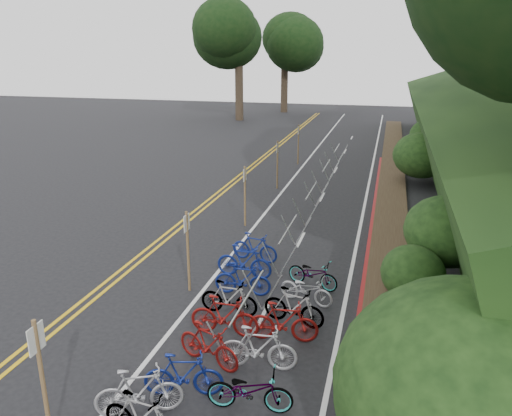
{
  "coord_description": "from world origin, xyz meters",
  "views": [
    {
      "loc": [
        6.04,
        -7.59,
        6.91
      ],
      "look_at": [
        1.47,
        9.48,
        1.3
      ],
      "focal_mm": 35.0,
      "sensor_mm": 36.0,
      "label": 1
    }
  ],
  "objects": [
    {
      "name": "signposts_rest",
      "position": [
        0.6,
        14.0,
        1.43
      ],
      "size": [
        0.08,
        18.4,
        2.5
      ],
      "color": "brown",
      "rests_on": "ground"
    },
    {
      "name": "bike_valet",
      "position": [
        3.03,
        1.77,
        0.49
      ],
      "size": [
        3.32,
        12.37,
        1.09
      ],
      "color": "#144C1E",
      "rests_on": "ground"
    },
    {
      "name": "ground",
      "position": [
        0.0,
        0.0,
        0.0
      ],
      "size": [
        120.0,
        120.0,
        0.0
      ],
      "primitive_type": "plane",
      "color": "black",
      "rests_on": "ground"
    },
    {
      "name": "red_curb",
      "position": [
        5.7,
        12.0,
        0.05
      ],
      "size": [
        0.25,
        28.0,
        0.1
      ],
      "primitive_type": "cube",
      "color": "maroon",
      "rests_on": "ground"
    },
    {
      "name": "signpost_near",
      "position": [
        0.59,
        -1.49,
        1.51
      ],
      "size": [
        0.08,
        0.4,
        2.64
      ],
      "color": "brown",
      "rests_on": "ground"
    },
    {
      "name": "road_markings",
      "position": [
        0.63,
        10.1,
        0.0
      ],
      "size": [
        7.47,
        80.0,
        0.01
      ],
      "color": "gold",
      "rests_on": "ground"
    },
    {
      "name": "bike_front",
      "position": [
        1.7,
        -0.25,
        0.52
      ],
      "size": [
        1.19,
        1.79,
        1.05
      ],
      "primitive_type": "imported",
      "rotation": [
        0.0,
        0.0,
        2.01
      ],
      "color": "#9E9EA3",
      "rests_on": "ground"
    },
    {
      "name": "bike_racks_rest",
      "position": [
        3.0,
        13.0,
        0.85
      ],
      "size": [
        1.14,
        23.0,
        1.17
      ],
      "color": "#A2A2A3",
      "rests_on": "ground"
    }
  ]
}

